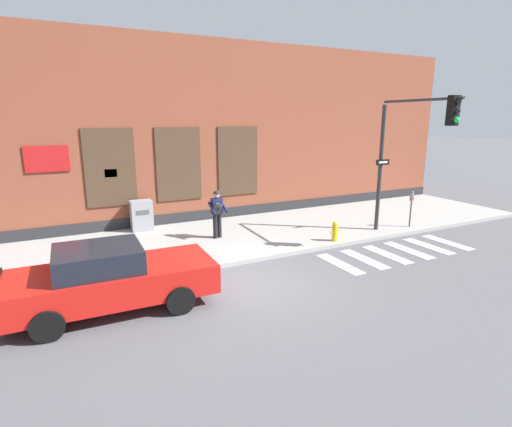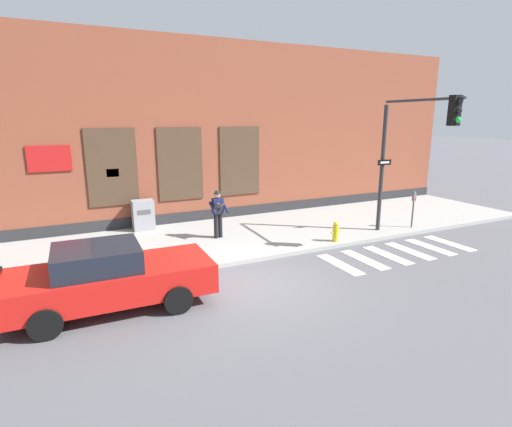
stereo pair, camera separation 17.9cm
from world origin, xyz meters
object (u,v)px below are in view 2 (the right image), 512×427
at_px(fire_hydrant, 336,232).
at_px(traffic_light, 410,142).
at_px(parking_meter, 413,204).
at_px(busker, 218,211).
at_px(utility_box, 143,215).
at_px(red_car, 108,277).

bearing_deg(fire_hydrant, traffic_light, -19.15).
bearing_deg(parking_meter, busker, 164.84).
distance_m(busker, fire_hydrant, 4.19).
bearing_deg(busker, fire_hydrant, -31.49).
bearing_deg(busker, utility_box, 134.04).
xyz_separation_m(busker, fire_hydrant, (3.53, -2.16, -0.63)).
xyz_separation_m(red_car, traffic_light, (9.95, 0.83, 2.75)).
relative_size(red_car, traffic_light, 0.96).
height_order(busker, fire_hydrant, busker).
xyz_separation_m(traffic_light, fire_hydrant, (-2.31, 0.80, -3.05)).
bearing_deg(busker, red_car, -137.29).
bearing_deg(red_car, busker, 42.71).
height_order(busker, traffic_light, traffic_light).
xyz_separation_m(utility_box, fire_hydrant, (5.73, -4.44, -0.23)).
bearing_deg(busker, parking_meter, -15.16).
bearing_deg(traffic_light, red_car, -175.25).
bearing_deg(traffic_light, utility_box, 146.90).
bearing_deg(fire_hydrant, red_car, -167.97).
relative_size(busker, fire_hydrant, 2.44).
height_order(red_car, utility_box, red_car).
distance_m(busker, parking_meter, 7.61).
height_order(red_car, traffic_light, traffic_light).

